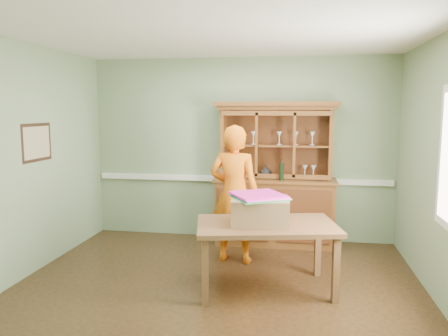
% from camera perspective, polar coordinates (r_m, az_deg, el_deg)
% --- Properties ---
extents(floor, '(4.50, 4.50, 0.00)m').
position_cam_1_polar(floor, '(4.93, -1.03, -15.52)').
color(floor, '#442C16').
rests_on(floor, ground).
extents(ceiling, '(4.50, 4.50, 0.00)m').
position_cam_1_polar(ceiling, '(4.60, -1.11, 17.15)').
color(ceiling, white).
rests_on(ceiling, wall_back).
extents(wall_back, '(4.50, 0.00, 4.50)m').
position_cam_1_polar(wall_back, '(6.54, 2.17, 2.46)').
color(wall_back, gray).
rests_on(wall_back, floor).
extents(wall_left, '(0.00, 4.00, 4.00)m').
position_cam_1_polar(wall_left, '(5.46, -24.98, 0.71)').
color(wall_left, gray).
rests_on(wall_left, floor).
extents(wall_right, '(0.00, 4.00, 4.00)m').
position_cam_1_polar(wall_right, '(4.71, 26.92, -0.39)').
color(wall_right, gray).
rests_on(wall_right, floor).
extents(wall_front, '(4.50, 0.00, 4.50)m').
position_cam_1_polar(wall_front, '(2.66, -9.08, -5.29)').
color(wall_front, gray).
rests_on(wall_front, floor).
extents(chair_rail, '(4.41, 0.05, 0.08)m').
position_cam_1_polar(chair_rail, '(6.57, 2.13, -1.47)').
color(chair_rail, white).
rests_on(chair_rail, wall_back).
extents(framed_map, '(0.03, 0.60, 0.46)m').
position_cam_1_polar(framed_map, '(5.67, -23.21, 3.08)').
color(framed_map, black).
rests_on(framed_map, wall_left).
extents(china_hutch, '(1.74, 0.58, 2.05)m').
position_cam_1_polar(china_hutch, '(6.35, 6.66, -3.47)').
color(china_hutch, brown).
rests_on(china_hutch, floor).
extents(dining_table, '(1.62, 1.16, 0.73)m').
position_cam_1_polar(dining_table, '(4.74, 5.56, -8.22)').
color(dining_table, brown).
rests_on(dining_table, floor).
extents(cardboard_box, '(0.64, 0.53, 0.28)m').
position_cam_1_polar(cardboard_box, '(4.66, 4.71, -5.62)').
color(cardboard_box, '#9D7651').
rests_on(cardboard_box, dining_table).
extents(kite_stack, '(0.66, 0.66, 0.04)m').
position_cam_1_polar(kite_stack, '(4.64, 4.65, -3.66)').
color(kite_stack, green).
rests_on(kite_stack, cardboard_box).
extents(person, '(0.68, 0.49, 1.75)m').
position_cam_1_polar(person, '(5.55, 1.36, -3.41)').
color(person, orange).
rests_on(person, floor).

